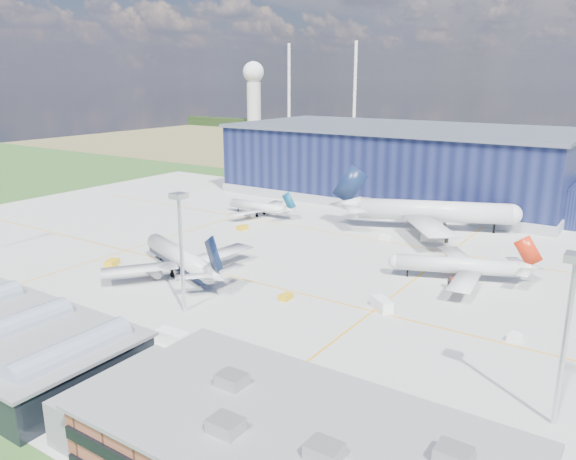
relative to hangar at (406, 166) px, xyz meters
The scene contains 21 objects.
ground 95.56m from the hangar, 91.70° to the right, with size 600.00×600.00×0.00m, color #28511E.
apron 85.64m from the hangar, 91.90° to the right, with size 220.00×160.00×0.08m.
farmland 125.76m from the hangar, 91.29° to the left, with size 600.00×220.00×0.01m, color olive.
treeline 205.36m from the hangar, 90.78° to the left, with size 600.00×8.00×8.00m, color black.
horizon_dressing 279.32m from the hangar, 134.20° to the left, with size 440.20×18.00×70.00m.
hangar is the anchor object (origin of this frame).
light_mast_center 125.07m from the hangar, 86.70° to the right, with size 2.60×2.60×23.00m.
light_mast_east 144.23m from the hangar, 59.95° to the right, with size 2.60×2.60×23.00m.
airliner_navy 110.01m from the hangar, 94.48° to the right, with size 37.83×37.01×12.34m, color silver, non-canonical shape.
airliner_red 91.11m from the hangar, 60.54° to the right, with size 32.92×32.21×10.74m, color silver, non-canonical shape.
airliner_widebody 48.88m from the hangar, 58.21° to the right, with size 55.20×54.00×18.00m, color silver, non-canonical shape.
airliner_regional 61.72m from the hangar, 116.62° to the right, with size 27.12×26.53×8.84m, color silver, non-canonical shape.
gse_tug_a 118.15m from the hangar, 102.75° to the right, with size 2.20×3.59×1.50m, color gold.
gse_tug_b 111.64m from the hangar, 79.59° to the right, with size 1.87×2.80×1.21m, color gold.
gse_van_a 137.44m from the hangar, 83.53° to the right, with size 2.51×5.74×2.51m, color white.
gse_cart_a 120.60m from the hangar, 58.68° to the right, with size 1.79×2.68×1.16m, color white.
gse_van_b 110.58m from the hangar, 69.65° to the right, with size 2.31×5.04×2.31m, color white.
gse_tug_c 75.60m from the hangar, 105.93° to the right, with size 1.96×3.14×1.37m, color gold.
gse_cart_b 61.97m from the hangar, 72.45° to the right, with size 2.03×3.05×1.32m, color white.
gse_van_c 147.17m from the hangar, 73.55° to the right, with size 2.58×5.37×2.58m, color white.
car_b 143.62m from the hangar, 85.79° to the right, with size 1.23×3.52×1.16m, color #99999E.
Camera 1 is at (81.81, -101.42, 43.01)m, focal length 35.00 mm.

